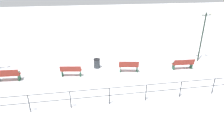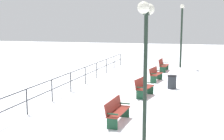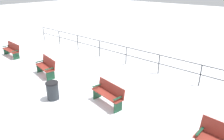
{
  "view_description": "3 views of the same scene",
  "coord_description": "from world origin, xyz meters",
  "px_view_note": "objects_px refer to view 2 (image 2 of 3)",
  "views": [
    {
      "loc": [
        -13.53,
        1.54,
        6.66
      ],
      "look_at": [
        -1.0,
        -0.66,
        0.77
      ],
      "focal_mm": 32.54,
      "sensor_mm": 36.0,
      "label": 1
    },
    {
      "loc": [
        2.61,
        -16.68,
        3.59
      ],
      "look_at": [
        -2.31,
        0.31,
        0.89
      ],
      "focal_mm": 47.82,
      "sensor_mm": 36.0,
      "label": 2
    },
    {
      "loc": [
        5.46,
        7.03,
        4.55
      ],
      "look_at": [
        -2.02,
        0.55,
        0.36
      ],
      "focal_mm": 33.85,
      "sensor_mm": 36.0,
      "label": 3
    }
  ],
  "objects_px": {
    "bench_third": "(155,74)",
    "bench_nearest": "(117,110)",
    "bench_second": "(144,87)",
    "lamppost_middle": "(182,26)",
    "trash_bin": "(172,82)",
    "bench_fourth": "(163,65)",
    "lamppost_near": "(146,39)"
  },
  "relations": [
    {
      "from": "bench_fourth",
      "to": "lamppost_middle",
      "type": "bearing_deg",
      "value": 68.01
    },
    {
      "from": "bench_fourth",
      "to": "trash_bin",
      "type": "bearing_deg",
      "value": -75.99
    },
    {
      "from": "bench_nearest",
      "to": "trash_bin",
      "type": "relative_size",
      "value": 2.23
    },
    {
      "from": "bench_nearest",
      "to": "lamppost_middle",
      "type": "distance_m",
      "value": 15.76
    },
    {
      "from": "bench_second",
      "to": "bench_fourth",
      "type": "height_order",
      "value": "bench_fourth"
    },
    {
      "from": "bench_third",
      "to": "lamppost_middle",
      "type": "height_order",
      "value": "lamppost_middle"
    },
    {
      "from": "bench_second",
      "to": "bench_fourth",
      "type": "xyz_separation_m",
      "value": [
        -0.01,
        8.58,
        -0.0
      ]
    },
    {
      "from": "lamppost_near",
      "to": "bench_nearest",
      "type": "bearing_deg",
      "value": 123.22
    },
    {
      "from": "bench_nearest",
      "to": "bench_fourth",
      "type": "xyz_separation_m",
      "value": [
        0.23,
        12.89,
        0.02
      ]
    },
    {
      "from": "lamppost_near",
      "to": "bench_second",
      "type": "bearing_deg",
      "value": 100.23
    },
    {
      "from": "bench_second",
      "to": "bench_third",
      "type": "distance_m",
      "value": 4.29
    },
    {
      "from": "bench_second",
      "to": "bench_fourth",
      "type": "relative_size",
      "value": 0.96
    },
    {
      "from": "bench_second",
      "to": "bench_fourth",
      "type": "bearing_deg",
      "value": 100.74
    },
    {
      "from": "bench_fourth",
      "to": "lamppost_near",
      "type": "xyz_separation_m",
      "value": [
        1.17,
        -15.03,
        2.72
      ]
    },
    {
      "from": "bench_second",
      "to": "lamppost_middle",
      "type": "bearing_deg",
      "value": 94.69
    },
    {
      "from": "bench_second",
      "to": "bench_fourth",
      "type": "distance_m",
      "value": 8.58
    },
    {
      "from": "lamppost_middle",
      "to": "trash_bin",
      "type": "relative_size",
      "value": 6.86
    },
    {
      "from": "bench_fourth",
      "to": "lamppost_near",
      "type": "relative_size",
      "value": 0.39
    },
    {
      "from": "bench_nearest",
      "to": "bench_third",
      "type": "xyz_separation_m",
      "value": [
        0.23,
        8.6,
        0.01
      ]
    },
    {
      "from": "bench_fourth",
      "to": "lamppost_middle",
      "type": "relative_size",
      "value": 0.31
    },
    {
      "from": "bench_nearest",
      "to": "lamppost_middle",
      "type": "xyz_separation_m",
      "value": [
        1.4,
        15.4,
        3.03
      ]
    },
    {
      "from": "bench_third",
      "to": "trash_bin",
      "type": "bearing_deg",
      "value": -49.47
    },
    {
      "from": "lamppost_middle",
      "to": "trash_bin",
      "type": "xyz_separation_m",
      "value": [
        0.04,
        -8.8,
        -3.11
      ]
    },
    {
      "from": "trash_bin",
      "to": "bench_second",
      "type": "bearing_deg",
      "value": -117.79
    },
    {
      "from": "bench_third",
      "to": "bench_nearest",
      "type": "bearing_deg",
      "value": -82.21
    },
    {
      "from": "bench_third",
      "to": "bench_fourth",
      "type": "height_order",
      "value": "bench_fourth"
    },
    {
      "from": "bench_nearest",
      "to": "trash_bin",
      "type": "distance_m",
      "value": 6.76
    },
    {
      "from": "bench_third",
      "to": "lamppost_near",
      "type": "height_order",
      "value": "lamppost_near"
    },
    {
      "from": "bench_third",
      "to": "bench_fourth",
      "type": "bearing_deg",
      "value": 99.41
    },
    {
      "from": "bench_second",
      "to": "lamppost_middle",
      "type": "relative_size",
      "value": 0.3
    },
    {
      "from": "bench_fourth",
      "to": "bench_third",
      "type": "bearing_deg",
      "value": -86.87
    },
    {
      "from": "lamppost_near",
      "to": "bench_fourth",
      "type": "bearing_deg",
      "value": 94.46
    }
  ]
}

